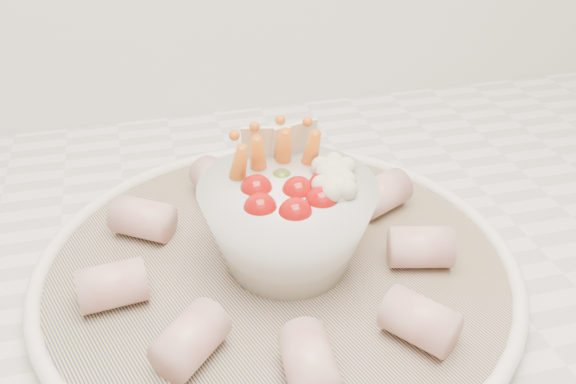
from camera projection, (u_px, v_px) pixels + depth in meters
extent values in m
cube|color=silver|center=(134.00, 308.00, 0.51)|extent=(2.04, 0.62, 0.04)
cylinder|color=navy|center=(277.00, 272.00, 0.51)|extent=(0.48, 0.48, 0.01)
torus|color=white|center=(277.00, 264.00, 0.51)|extent=(0.38, 0.38, 0.01)
sphere|color=#9F0B0A|center=(260.00, 210.00, 0.45)|extent=(0.02, 0.02, 0.02)
sphere|color=#9F0B0A|center=(295.00, 215.00, 0.44)|extent=(0.02, 0.02, 0.02)
sphere|color=#9F0B0A|center=(322.00, 202.00, 0.46)|extent=(0.02, 0.02, 0.02)
sphere|color=#9F0B0A|center=(256.00, 191.00, 0.47)|extent=(0.02, 0.02, 0.02)
sphere|color=#9F0B0A|center=(298.00, 193.00, 0.47)|extent=(0.02, 0.02, 0.02)
sphere|color=#9F0B0A|center=(324.00, 187.00, 0.47)|extent=(0.02, 0.02, 0.02)
sphere|color=#476020|center=(282.00, 180.00, 0.49)|extent=(0.02, 0.02, 0.02)
cone|color=orange|center=(258.00, 162.00, 0.49)|extent=(0.02, 0.04, 0.06)
cone|color=orange|center=(284.00, 155.00, 0.50)|extent=(0.02, 0.04, 0.06)
cone|color=orange|center=(310.00, 157.00, 0.50)|extent=(0.02, 0.04, 0.06)
cone|color=orange|center=(238.00, 172.00, 0.48)|extent=(0.02, 0.04, 0.06)
sphere|color=beige|center=(333.00, 177.00, 0.48)|extent=(0.03, 0.03, 0.03)
sphere|color=beige|center=(335.00, 194.00, 0.46)|extent=(0.03, 0.03, 0.03)
cube|color=beige|center=(266.00, 149.00, 0.50)|extent=(0.04, 0.02, 0.04)
cube|color=beige|center=(293.00, 145.00, 0.51)|extent=(0.04, 0.02, 0.04)
cylinder|color=#BA5557|center=(421.00, 247.00, 0.50)|extent=(0.05, 0.04, 0.03)
cylinder|color=#BA5557|center=(381.00, 194.00, 0.56)|extent=(0.06, 0.05, 0.03)
cylinder|color=#BA5557|center=(301.00, 167.00, 0.60)|extent=(0.05, 0.06, 0.03)
cylinder|color=#BA5557|center=(216.00, 183.00, 0.58)|extent=(0.04, 0.06, 0.03)
cylinder|color=#BA5557|center=(143.00, 219.00, 0.53)|extent=(0.06, 0.05, 0.03)
cylinder|color=#BA5557|center=(112.00, 285.00, 0.46)|extent=(0.05, 0.04, 0.03)
cylinder|color=#BA5557|center=(190.00, 340.00, 0.41)|extent=(0.06, 0.06, 0.03)
cylinder|color=#BA5557|center=(309.00, 363.00, 0.40)|extent=(0.04, 0.05, 0.03)
cylinder|color=#BA5557|center=(420.00, 321.00, 0.43)|extent=(0.05, 0.06, 0.03)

